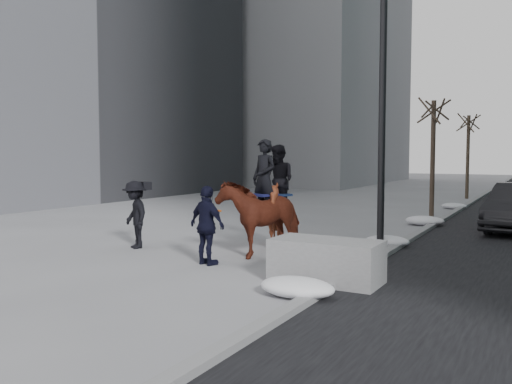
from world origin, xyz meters
The scene contains 12 objects.
ground centered at (0.00, 0.00, 0.00)m, with size 120.00×120.00×0.00m, color gray.
curb centered at (3.00, 10.00, 0.06)m, with size 0.25×90.00×0.12m, color gray.
building_left centered at (-19.00, 10.00, 10.00)m, with size 12.00×26.00×20.00m, color #595960.
planter centered at (2.75, -1.04, 0.41)m, with size 2.06×1.03×0.82m, color gray.
tree_near centered at (2.40, 11.08, 2.50)m, with size 1.20×1.20×5.01m, color #392C21, non-canonical shape.
tree_far centered at (2.40, 21.04, 2.53)m, with size 1.20×1.20×5.07m, color #3B3123, non-canonical shape.
mounted_left centered at (0.28, 0.97, 1.04)m, with size 1.61×2.37×2.81m.
mounted_right centered at (0.25, 1.85, 1.08)m, with size 1.87×1.98×2.69m.
feeder centered at (-0.16, -0.75, 0.88)m, with size 1.10×0.98×1.75m.
camera_crew centered at (-2.99, 0.14, 0.89)m, with size 1.31×1.15×1.75m.
lamppost centered at (2.60, 3.18, 4.99)m, with size 0.25×0.80×9.09m.
snow_piles centered at (2.70, 4.97, 0.16)m, with size 1.34×17.74×0.34m.
Camera 1 is at (6.45, -10.61, 2.44)m, focal length 38.00 mm.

